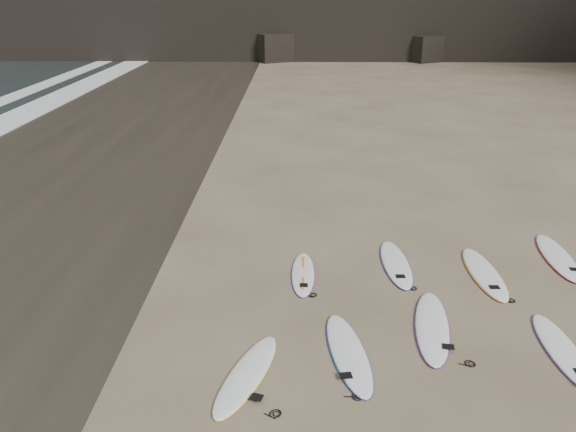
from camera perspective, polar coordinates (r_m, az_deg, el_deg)
name	(u,v)px	position (r m, az deg, el deg)	size (l,w,h in m)	color
ground	(482,340)	(11.91, 19.10, -11.83)	(240.00, 240.00, 0.00)	#897559
wet_sand	(40,177)	(22.39, -23.86, 3.63)	(12.00, 200.00, 0.01)	#383026
surfboard_0	(247,374)	(10.40, -4.21, -15.70)	(0.59, 2.47, 0.09)	white
surfboard_1	(348,352)	(10.94, 6.15, -13.59)	(0.63, 2.65, 0.10)	white
surfboard_2	(432,326)	(11.96, 14.42, -10.77)	(0.66, 2.76, 0.10)	white
surfboard_3	(562,349)	(12.13, 26.09, -12.08)	(0.60, 2.51, 0.09)	white
surfboard_5	(303,273)	(13.57, 1.54, -5.85)	(0.54, 2.25, 0.08)	white
surfboard_6	(396,263)	(14.27, 10.90, -4.75)	(0.63, 2.64, 0.10)	white
surfboard_7	(484,273)	(14.37, 19.31, -5.46)	(0.66, 2.74, 0.10)	white
surfboard_8	(557,256)	(15.92, 25.70, -3.73)	(0.67, 2.78, 0.10)	white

